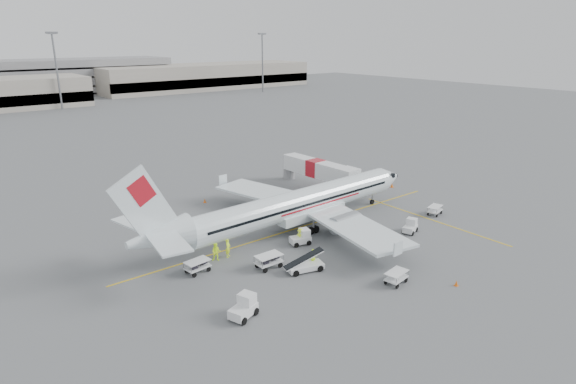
# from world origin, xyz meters

# --- Properties ---
(ground) EXTENTS (360.00, 360.00, 0.00)m
(ground) POSITION_xyz_m (0.00, 0.00, 0.00)
(ground) COLOR #56595B
(stripe_lead) EXTENTS (44.00, 0.20, 0.01)m
(stripe_lead) POSITION_xyz_m (0.00, 0.00, 0.01)
(stripe_lead) COLOR yellow
(stripe_lead) RESTS_ON ground
(stripe_cross) EXTENTS (0.20, 20.00, 0.01)m
(stripe_cross) POSITION_xyz_m (14.00, -8.00, 0.01)
(stripe_cross) COLOR yellow
(stripe_cross) RESTS_ON ground
(terminal_east) EXTENTS (90.00, 26.00, 10.00)m
(terminal_east) POSITION_xyz_m (70.00, 145.00, 5.00)
(terminal_east) COLOR gray
(terminal_east) RESTS_ON ground
(parking_garage) EXTENTS (62.00, 24.00, 14.00)m
(parking_garage) POSITION_xyz_m (25.00, 160.00, 7.00)
(parking_garage) COLOR slate
(parking_garage) RESTS_ON ground
(treeline) EXTENTS (300.00, 3.00, 6.00)m
(treeline) POSITION_xyz_m (0.00, 175.00, 3.00)
(treeline) COLOR black
(treeline) RESTS_ON ground
(mast_center) EXTENTS (3.20, 1.20, 22.00)m
(mast_center) POSITION_xyz_m (5.00, 118.00, 11.00)
(mast_center) COLOR slate
(mast_center) RESTS_ON ground
(mast_east) EXTENTS (3.20, 1.20, 22.00)m
(mast_east) POSITION_xyz_m (80.00, 118.00, 11.00)
(mast_east) COLOR slate
(mast_east) RESTS_ON ground
(aircraft) EXTENTS (38.27, 30.45, 10.30)m
(aircraft) POSITION_xyz_m (0.07, -0.12, 5.15)
(aircraft) COLOR white
(aircraft) RESTS_ON ground
(jet_bridge) EXTENTS (3.59, 15.56, 4.05)m
(jet_bridge) POSITION_xyz_m (11.87, 10.47, 2.03)
(jet_bridge) COLOR silver
(jet_bridge) RESTS_ON ground
(belt_loader) EXTENTS (4.88, 2.88, 2.48)m
(belt_loader) POSITION_xyz_m (-6.39, -8.56, 1.24)
(belt_loader) COLOR silver
(belt_loader) RESTS_ON ground
(tug_fore) EXTENTS (2.26, 1.72, 1.54)m
(tug_fore) POSITION_xyz_m (8.79, -8.84, 0.77)
(tug_fore) COLOR silver
(tug_fore) RESTS_ON ground
(tug_mid) EXTENTS (2.36, 1.71, 1.64)m
(tug_mid) POSITION_xyz_m (-2.86, -3.65, 0.82)
(tug_mid) COLOR silver
(tug_mid) RESTS_ON ground
(tug_aft) EXTENTS (2.65, 2.05, 1.80)m
(tug_aft) POSITION_xyz_m (-15.26, -11.49, 0.90)
(tug_aft) COLOR silver
(tug_aft) RESTS_ON ground
(cart_loaded_a) EXTENTS (2.54, 1.52, 1.32)m
(cart_loaded_a) POSITION_xyz_m (-8.65, -5.91, 0.66)
(cart_loaded_a) COLOR silver
(cart_loaded_a) RESTS_ON ground
(cart_loaded_b) EXTENTS (2.44, 1.62, 1.20)m
(cart_loaded_b) POSITION_xyz_m (-14.38, -2.56, 0.60)
(cart_loaded_b) COLOR silver
(cart_loaded_b) RESTS_ON ground
(cart_empty_a) EXTENTS (2.39, 1.63, 1.15)m
(cart_empty_a) POSITION_xyz_m (-1.65, -15.42, 0.58)
(cart_empty_a) COLOR silver
(cart_empty_a) RESTS_ON ground
(cart_empty_b) EXTENTS (2.39, 1.76, 1.12)m
(cart_empty_b) POSITION_xyz_m (15.82, -7.16, 0.56)
(cart_empty_b) COLOR silver
(cart_empty_b) RESTS_ON ground
(cone_nose) EXTENTS (0.42, 0.42, 0.69)m
(cone_nose) POSITION_xyz_m (20.56, 3.49, 0.34)
(cone_nose) COLOR orange
(cone_nose) RESTS_ON ground
(cone_port) EXTENTS (0.36, 0.36, 0.59)m
(cone_port) POSITION_xyz_m (-4.09, 14.49, 0.29)
(cone_port) COLOR orange
(cone_port) RESTS_ON ground
(cone_stbd) EXTENTS (0.33, 0.33, 0.54)m
(cone_stbd) POSITION_xyz_m (2.15, -19.03, 0.27)
(cone_stbd) COLOR orange
(cone_stbd) RESTS_ON ground
(crew_a) EXTENTS (0.84, 0.80, 1.93)m
(crew_a) POSITION_xyz_m (-10.41, -1.50, 0.96)
(crew_a) COLOR #D6FA25
(crew_a) RESTS_ON ground
(crew_b) EXTENTS (1.14, 1.11, 1.84)m
(crew_b) POSITION_xyz_m (-11.75, -1.50, 0.92)
(crew_b) COLOR #D6FA25
(crew_b) RESTS_ON ground
(crew_c) EXTENTS (0.73, 1.17, 1.75)m
(crew_c) POSITION_xyz_m (-2.79, -3.59, 0.87)
(crew_c) COLOR #D6FA25
(crew_c) RESTS_ON ground
(crew_d) EXTENTS (1.10, 0.57, 1.81)m
(crew_d) POSITION_xyz_m (-5.23, -8.36, 0.90)
(crew_d) COLOR #D6FA25
(crew_d) RESTS_ON ground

